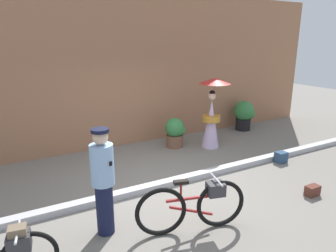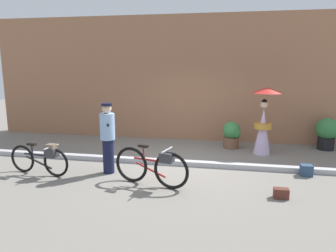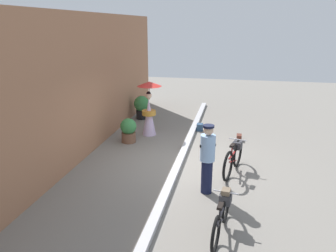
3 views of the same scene
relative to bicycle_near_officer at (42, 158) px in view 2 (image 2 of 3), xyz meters
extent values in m
plane|color=gray|center=(2.95, 1.33, -0.40)|extent=(30.00, 30.00, 0.00)
cube|color=#9E6B4C|center=(2.95, 4.33, 1.66)|extent=(14.00, 0.40, 4.12)
cube|color=#B2B2B7|center=(2.95, 1.33, -0.34)|extent=(14.00, 0.20, 0.12)
torus|color=black|center=(0.39, -0.06, -0.07)|extent=(0.66, 0.15, 0.66)
torus|color=black|center=(-0.55, 0.08, -0.07)|extent=(0.66, 0.15, 0.66)
cube|color=black|center=(-0.08, 0.01, 0.07)|extent=(0.80, 0.15, 0.04)
cube|color=black|center=(-0.08, 0.01, -0.11)|extent=(0.69, 0.13, 0.25)
cylinder|color=black|center=(-0.25, 0.04, 0.17)|extent=(0.03, 0.03, 0.27)
cube|color=black|center=(-0.25, 0.04, 0.31)|extent=(0.23, 0.12, 0.05)
cylinder|color=silver|center=(0.29, -0.04, 0.29)|extent=(0.10, 0.48, 0.03)
cube|color=#333338|center=(0.29, -0.04, 0.16)|extent=(0.29, 0.26, 0.20)
cube|color=#72604C|center=(0.29, -0.04, 0.29)|extent=(0.22, 0.19, 0.14)
torus|color=black|center=(3.10, -0.28, -0.01)|extent=(0.78, 0.26, 0.78)
torus|color=black|center=(2.17, -0.04, -0.01)|extent=(0.78, 0.26, 0.78)
cube|color=maroon|center=(2.64, -0.16, 0.15)|extent=(0.78, 0.24, 0.04)
cube|color=maroon|center=(2.64, -0.16, -0.06)|extent=(0.68, 0.21, 0.25)
cylinder|color=maroon|center=(2.47, -0.11, 0.28)|extent=(0.03, 0.03, 0.32)
cube|color=black|center=(2.47, -0.11, 0.44)|extent=(0.24, 0.14, 0.05)
cylinder|color=silver|center=(3.00, -0.25, 0.42)|extent=(0.15, 0.47, 0.03)
cube|color=#333338|center=(3.00, -0.25, 0.26)|extent=(0.31, 0.28, 0.20)
cylinder|color=#141938|center=(1.47, 0.43, 0.01)|extent=(0.26, 0.26, 0.81)
cylinder|color=#8CB2E0|center=(1.47, 0.43, 0.72)|extent=(0.34, 0.34, 0.61)
sphere|color=#D8B293|center=(1.47, 0.43, 1.13)|extent=(0.22, 0.22, 0.22)
cylinder|color=black|center=(1.47, 0.43, 1.23)|extent=(0.25, 0.25, 0.05)
cube|color=black|center=(1.47, 0.43, 0.78)|extent=(0.20, 0.36, 0.06)
cone|color=silver|center=(5.18, 2.82, 0.26)|extent=(0.48, 0.48, 1.32)
cylinder|color=#C1842D|center=(5.18, 2.82, 0.42)|extent=(0.49, 0.49, 0.16)
sphere|color=beige|center=(5.18, 2.82, 1.02)|extent=(0.21, 0.21, 0.21)
sphere|color=black|center=(5.18, 2.82, 1.10)|extent=(0.16, 0.16, 0.16)
cylinder|color=olive|center=(5.24, 2.79, 1.15)|extent=(0.02, 0.02, 0.55)
cone|color=red|center=(5.24, 2.79, 1.43)|extent=(0.84, 0.84, 0.16)
cylinder|color=black|center=(7.12, 3.65, -0.21)|extent=(0.48, 0.48, 0.38)
sphere|color=#387F42|center=(7.12, 3.65, 0.24)|extent=(0.65, 0.65, 0.65)
sphere|color=#387F42|center=(7.28, 3.55, 0.15)|extent=(0.36, 0.36, 0.36)
cylinder|color=brown|center=(4.31, 3.29, -0.23)|extent=(0.47, 0.47, 0.34)
sphere|color=#387F42|center=(4.31, 3.29, 0.15)|extent=(0.54, 0.54, 0.54)
sphere|color=#387F42|center=(4.45, 3.21, 0.08)|extent=(0.29, 0.29, 0.29)
cube|color=navy|center=(6.02, 1.09, -0.27)|extent=(0.26, 0.22, 0.26)
cube|color=#243951|center=(6.02, 1.03, -0.21)|extent=(0.22, 0.08, 0.09)
cube|color=#592D23|center=(5.26, -0.34, -0.30)|extent=(0.28, 0.16, 0.20)
cube|color=#47241C|center=(5.26, -0.39, -0.25)|extent=(0.24, 0.06, 0.07)
camera|label=1|loc=(0.39, -3.53, 2.43)|focal=32.07mm
camera|label=2|loc=(4.21, -6.38, 2.13)|focal=33.99mm
camera|label=3|loc=(-5.31, -0.08, 3.39)|focal=34.26mm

